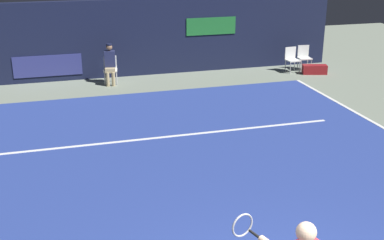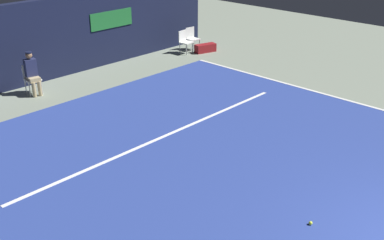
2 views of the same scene
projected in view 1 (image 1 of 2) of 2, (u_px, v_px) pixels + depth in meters
ground_plane at (188, 174)px, 10.13m from camera, size 31.12×31.12×0.00m
court_surface at (188, 173)px, 10.13m from camera, size 10.91×11.60×0.01m
line_service at (166, 137)px, 11.96m from camera, size 8.51×0.10×0.01m
back_wall at (125, 38)px, 16.96m from camera, size 15.02×0.33×2.60m
line_judge_on_chair at (110, 64)px, 16.12m from camera, size 0.49×0.57×1.32m
courtside_chair_near at (304, 56)px, 17.96m from camera, size 0.48×0.46×0.88m
courtside_chair_far at (292, 58)px, 17.67m from camera, size 0.47×0.45×0.88m
equipment_bag at (315, 69)px, 17.53m from camera, size 0.90×0.54×0.32m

